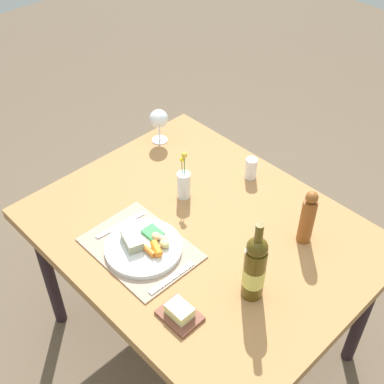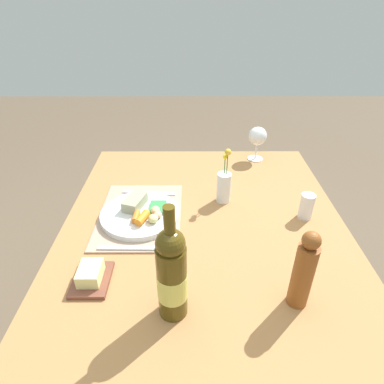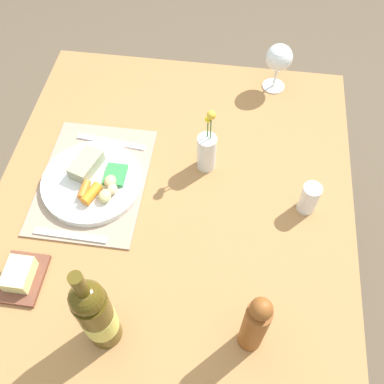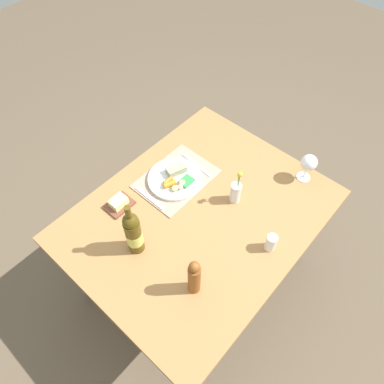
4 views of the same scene
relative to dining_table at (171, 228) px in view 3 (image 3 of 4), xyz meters
The scene contains 12 objects.
ground_plane 0.65m from the dining_table, ahead, with size 8.00×8.00×0.00m, color brown.
dining_table is the anchor object (origin of this frame).
placemat 0.25m from the dining_table, 109.93° to the right, with size 0.39×0.29×0.01m, color tan.
dinner_plate 0.25m from the dining_table, 107.11° to the right, with size 0.27×0.27×0.06m.
fork 0.31m from the dining_table, 136.33° to the right, with size 0.02×0.21×0.01m, color silver.
knife 0.27m from the dining_table, 67.78° to the right, with size 0.02×0.19×0.01m, color silver.
wine_glass 0.61m from the dining_table, 154.06° to the left, with size 0.08×0.08×0.16m.
pepper_mill 0.41m from the dining_table, 37.80° to the left, with size 0.05×0.05×0.23m.
wine_bottle 0.39m from the dining_table, 15.59° to the right, with size 0.07×0.07×0.32m.
salt_shaker 0.38m from the dining_table, 101.40° to the left, with size 0.05×0.05×0.09m, color white.
butter_dish 0.40m from the dining_table, 55.07° to the right, with size 0.13×0.10×0.05m.
flower_vase 0.23m from the dining_table, 156.64° to the left, with size 0.05×0.05×0.21m.
Camera 3 is at (0.57, 0.14, 1.70)m, focal length 40.69 mm.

